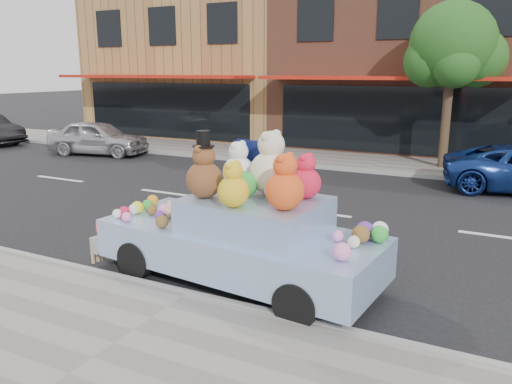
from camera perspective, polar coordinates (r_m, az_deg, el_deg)
The scene contains 10 objects.
ground at distance 11.44m, azimuth 6.52°, elevation -2.32°, with size 120.00×120.00×0.00m, color black.
near_sidewalk at distance 6.19m, azimuth -15.87°, elevation -16.72°, with size 60.00×3.00×0.12m, color gray.
far_sidewalk at distance 17.53m, azimuth 13.94°, elevation 3.18°, with size 60.00×3.00×0.12m, color gray.
near_kerb at distance 7.22m, azimuth -7.71°, elevation -11.66°, with size 60.00×0.12×0.13m, color gray.
far_kerb at distance 16.09m, azimuth 12.73°, elevation 2.35°, with size 60.00×0.12×0.13m, color gray.
storefront_left at distance 26.22m, azimuth -5.11°, elevation 14.76°, with size 10.00×9.80×7.30m.
storefront_mid at distance 22.63m, azimuth 17.72°, elevation 14.36°, with size 10.00×9.80×7.30m.
street_tree at distance 16.99m, azimuth 21.60°, elevation 14.65°, with size 3.00×2.70×5.22m.
car_silver at distance 20.05m, azimuth -17.63°, elevation 5.94°, with size 1.54×3.83×1.30m, color #ABABAF.
art_car at distance 7.46m, azimuth -1.61°, elevation -4.32°, with size 4.63×2.18×2.32m.
Camera 1 is at (3.75, -10.34, 3.14)m, focal length 35.00 mm.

